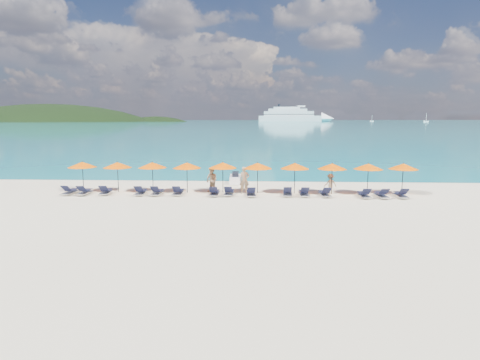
{
  "coord_description": "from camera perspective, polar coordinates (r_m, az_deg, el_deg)",
  "views": [
    {
      "loc": [
        1.31,
        -24.29,
        5.44
      ],
      "look_at": [
        0.0,
        3.0,
        1.2
      ],
      "focal_mm": 30.0,
      "sensor_mm": 36.0,
      "label": 1
    }
  ],
  "objects": [
    {
      "name": "umbrella_0",
      "position": [
        31.94,
        -21.52,
        2.05
      ],
      "size": [
        2.1,
        2.1,
        2.28
      ],
      "color": "black",
      "rests_on": "ground"
    },
    {
      "name": "umbrella_7",
      "position": [
        29.42,
        12.98,
        1.91
      ],
      "size": [
        2.1,
        2.1,
        2.28
      ],
      "color": "black",
      "rests_on": "ground"
    },
    {
      "name": "umbrella_3",
      "position": [
        29.46,
        -7.56,
        2.07
      ],
      "size": [
        2.1,
        2.1,
        2.28
      ],
      "color": "black",
      "rests_on": "ground"
    },
    {
      "name": "umbrella_4",
      "position": [
        29.32,
        -2.47,
        2.11
      ],
      "size": [
        2.1,
        2.1,
        2.28
      ],
      "color": "black",
      "rests_on": "ground"
    },
    {
      "name": "lounger_8",
      "position": [
        28.1,
        1.55,
        -1.86
      ],
      "size": [
        0.76,
        1.75,
        0.66
      ],
      "rotation": [
        0.0,
        0.0,
        0.08
      ],
      "color": "silver",
      "rests_on": "ground"
    },
    {
      "name": "umbrella_8",
      "position": [
        30.02,
        17.79,
        1.85
      ],
      "size": [
        2.1,
        2.1,
        2.28
      ],
      "color": "black",
      "rests_on": "ground"
    },
    {
      "name": "cruise_ship",
      "position": [
        636.1,
        8.06,
        9.0
      ],
      "size": [
        116.63,
        33.08,
        32.08
      ],
      "rotation": [
        0.0,
        0.0,
        -0.13
      ],
      "color": "white",
      "rests_on": "ground"
    },
    {
      "name": "beachgoer_c",
      "position": [
        29.75,
        12.73,
        -0.51
      ],
      "size": [
        1.0,
        0.59,
        1.46
      ],
      "primitive_type": "imported",
      "rotation": [
        0.0,
        0.0,
        3.31
      ],
      "color": "tan",
      "rests_on": "ground"
    },
    {
      "name": "lounger_13",
      "position": [
        29.23,
        19.45,
        -1.94
      ],
      "size": [
        0.74,
        1.74,
        0.66
      ],
      "rotation": [
        0.0,
        0.0,
        0.07
      ],
      "color": "silver",
      "rests_on": "ground"
    },
    {
      "name": "umbrella_6",
      "position": [
        29.14,
        7.8,
        1.99
      ],
      "size": [
        2.1,
        2.1,
        2.28
      ],
      "color": "black",
      "rests_on": "ground"
    },
    {
      "name": "lounger_3",
      "position": [
        29.45,
        -13.93,
        -1.62
      ],
      "size": [
        0.65,
        1.71,
        0.66
      ],
      "rotation": [
        0.0,
        0.0,
        0.02
      ],
      "color": "silver",
      "rests_on": "ground"
    },
    {
      "name": "lounger_1",
      "position": [
        30.78,
        -21.22,
        -1.52
      ],
      "size": [
        0.63,
        1.7,
        0.66
      ],
      "rotation": [
        0.0,
        0.0,
        -0.0
      ],
      "color": "silver",
      "rests_on": "ground"
    },
    {
      "name": "lounger_11",
      "position": [
        28.64,
        11.95,
        -1.84
      ],
      "size": [
        0.77,
        1.75,
        0.66
      ],
      "rotation": [
        0.0,
        0.0,
        0.09
      ],
      "color": "silver",
      "rests_on": "ground"
    },
    {
      "name": "headland_small",
      "position": [
        604.92,
        -11.78,
        4.8
      ],
      "size": [
        162.0,
        126.0,
        85.5
      ],
      "color": "black",
      "rests_on": "ground"
    },
    {
      "name": "umbrella_1",
      "position": [
        30.83,
        -17.05,
        2.06
      ],
      "size": [
        2.1,
        2.1,
        2.28
      ],
      "color": "black",
      "rests_on": "ground"
    },
    {
      "name": "lounger_9",
      "position": [
        28.41,
        6.78,
        -1.8
      ],
      "size": [
        0.73,
        1.74,
        0.66
      ],
      "rotation": [
        0.0,
        0.0,
        -0.07
      ],
      "color": "silver",
      "rests_on": "ground"
    },
    {
      "name": "lounger_0",
      "position": [
        31.28,
        -23.0,
        -1.46
      ],
      "size": [
        0.75,
        1.74,
        0.66
      ],
      "rotation": [
        0.0,
        0.0,
        -0.08
      ],
      "color": "silver",
      "rests_on": "ground"
    },
    {
      "name": "lounger_6",
      "position": [
        28.34,
        -3.67,
        -1.78
      ],
      "size": [
        0.62,
        1.7,
        0.66
      ],
      "rotation": [
        0.0,
        0.0,
        -0.0
      ],
      "color": "silver",
      "rests_on": "ground"
    },
    {
      "name": "sailboat_far",
      "position": [
        641.36,
        18.23,
        7.99
      ],
      "size": [
        5.25,
        1.75,
        9.63
      ],
      "color": "white",
      "rests_on": "ground"
    },
    {
      "name": "beachgoer_a",
      "position": [
        29.06,
        0.63,
        -0.03
      ],
      "size": [
        0.74,
        0.52,
        1.94
      ],
      "primitive_type": "imported",
      "rotation": [
        0.0,
        0.0,
        0.08
      ],
      "color": "tan",
      "rests_on": "ground"
    },
    {
      "name": "ground",
      "position": [
        24.93,
        -0.33,
        -3.78
      ],
      "size": [
        1400.0,
        1400.0,
        0.0
      ],
      "primitive_type": "plane",
      "color": "beige"
    },
    {
      "name": "lounger_12",
      "position": [
        28.89,
        17.23,
        -1.96
      ],
      "size": [
        0.64,
        1.71,
        0.66
      ],
      "rotation": [
        0.0,
        0.0,
        0.01
      ],
      "color": "silver",
      "rests_on": "ground"
    },
    {
      "name": "sea",
      "position": [
        684.31,
        2.67,
        8.36
      ],
      "size": [
        1600.0,
        1300.0,
        0.01
      ],
      "primitive_type": "cube",
      "color": "#1FA9B2",
      "rests_on": "ground"
    },
    {
      "name": "umbrella_9",
      "position": [
        30.89,
        22.21,
        1.8
      ],
      "size": [
        2.1,
        2.1,
        2.28
      ],
      "color": "black",
      "rests_on": "ground"
    },
    {
      "name": "lounger_2",
      "position": [
        30.33,
        -18.56,
        -1.52
      ],
      "size": [
        0.78,
        1.75,
        0.66
      ],
      "rotation": [
        0.0,
        0.0,
        0.09
      ],
      "color": "silver",
      "rests_on": "ground"
    },
    {
      "name": "lounger_10",
      "position": [
        28.47,
        9.09,
        -1.82
      ],
      "size": [
        0.64,
        1.71,
        0.66
      ],
      "rotation": [
        0.0,
        0.0,
        0.01
      ],
      "color": "silver",
      "rests_on": "ground"
    },
    {
      "name": "umbrella_5",
      "position": [
        29.06,
        2.53,
        2.05
      ],
      "size": [
        2.1,
        2.1,
        2.28
      ],
      "color": "black",
      "rests_on": "ground"
    },
    {
      "name": "beachgoer_b",
      "position": [
        29.4,
        -4.03,
        -0.02
      ],
      "size": [
        1.04,
        0.97,
        1.87
      ],
      "primitive_type": "imported",
      "rotation": [
        0.0,
        0.0,
        -0.65
      ],
      "color": "tan",
      "rests_on": "ground"
    },
    {
      "name": "lounger_7",
      "position": [
        28.42,
        -1.58,
        -1.74
      ],
      "size": [
        0.66,
        1.72,
        0.66
      ],
      "rotation": [
        0.0,
        0.0,
        -0.03
      ],
      "color": "silver",
      "rests_on": "ground"
    },
    {
      "name": "lounger_5",
      "position": [
        28.89,
        -8.81,
        -1.66
      ],
      "size": [
        0.66,
        1.72,
        0.66
      ],
      "rotation": [
        0.0,
        0.0,
        0.03
      ],
      "color": "silver",
      "rests_on": "ground"
    },
    {
      "name": "lounger_14",
      "position": [
        29.74,
        21.89,
        -1.9
      ],
      "size": [
        0.62,
        1.7,
        0.66
      ],
      "rotation": [
        0.0,
        0.0,
        -0.0
      ],
      "color": "silver",
      "rests_on": "ground"
    },
    {
      "name": "umbrella_2",
      "position": [
        30.11,
        -12.36,
        2.09
      ],
      "size": [
        2.1,
        2.1,
        2.28
      ],
      "color": "black",
      "rests_on": "ground"
    },
    {
      "name": "headland_main",
      "position": [
        641.17,
        -25.35,
        4.09
      ],
      "size": [
        374.0,
        242.0,
        126.5
      ],
      "color": "black",
      "rests_on": "ground"
    },
    {
      "name": "lounger_4",
      "position": [
        29.14,
        -11.7,
        -1.65
      ],
      "size": [
        0.68,
        1.72,
        0.66
      ],
      "rotation": [
        0.0,
        0.0,
        -0.03
      ],
      "color": "silver",
      "rests_on": "ground"
    },
    {
      "name": "sailboat_near",
      "position": [
        595.5,
        24.94,
        7.6
      ],
      "size": [
        6.46,
        2.15,
        11.84
      ],
      "color": "white",
      "rests_on": "ground"
    },
    {
      "name": "jetski",
      "position": [
        33.79,
        -0.65,
        0.19
      ],
      "size": [
        1.05,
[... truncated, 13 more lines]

